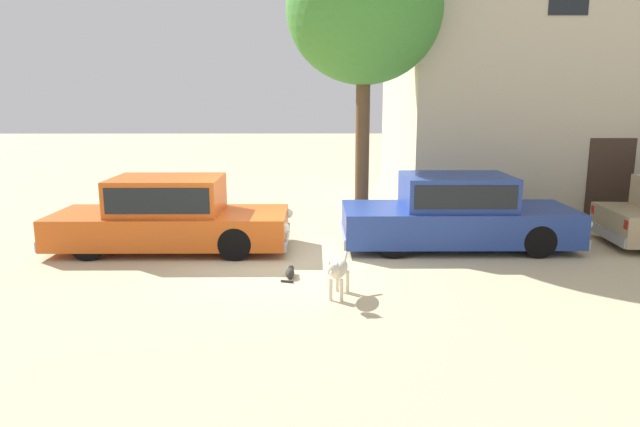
{
  "coord_description": "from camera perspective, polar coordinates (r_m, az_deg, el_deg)",
  "views": [
    {
      "loc": [
        0.67,
        -10.2,
        3.01
      ],
      "look_at": [
        0.75,
        0.2,
        0.9
      ],
      "focal_mm": 31.92,
      "sensor_mm": 36.0,
      "label": 1
    }
  ],
  "objects": [
    {
      "name": "ground_plane",
      "position": [
        10.66,
        -4.05,
        -4.97
      ],
      "size": [
        80.0,
        80.0,
        0.0
      ],
      "primitive_type": "plane",
      "color": "#CCB78E"
    },
    {
      "name": "parked_sedan_nearest",
      "position": [
        11.81,
        -14.82,
        -0.08
      ],
      "size": [
        4.8,
        1.8,
        1.48
      ],
      "rotation": [
        0.0,
        0.0,
        -0.0
      ],
      "color": "#D15619",
      "rests_on": "ground_plane"
    },
    {
      "name": "parked_sedan_second",
      "position": [
        11.93,
        13.54,
        0.15
      ],
      "size": [
        4.79,
        1.82,
        1.5
      ],
      "rotation": [
        0.0,
        0.0,
        -0.0
      ],
      "color": "navy",
      "rests_on": "ground_plane"
    },
    {
      "name": "apartment_block",
      "position": [
        19.06,
        28.44,
        13.07
      ],
      "size": [
        13.24,
        6.94,
        7.98
      ],
      "color": "#BCB299",
      "rests_on": "ground_plane"
    },
    {
      "name": "stray_dog_spotted",
      "position": [
        8.7,
        1.84,
        -5.75
      ],
      "size": [
        0.4,
        1.08,
        0.68
      ],
      "rotation": [
        0.0,
        0.0,
        4.45
      ],
      "color": "beige",
      "rests_on": "ground_plane"
    },
    {
      "name": "stray_cat",
      "position": [
        9.8,
        -3.03,
        -5.95
      ],
      "size": [
        0.23,
        0.58,
        0.16
      ],
      "rotation": [
        0.0,
        0.0,
        1.52
      ],
      "color": "#2D2B28",
      "rests_on": "ground_plane"
    },
    {
      "name": "acacia_tree_left",
      "position": [
        13.24,
        4.46,
        19.65
      ],
      "size": [
        3.44,
        3.1,
        6.57
      ],
      "color": "brown",
      "rests_on": "ground_plane"
    }
  ]
}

